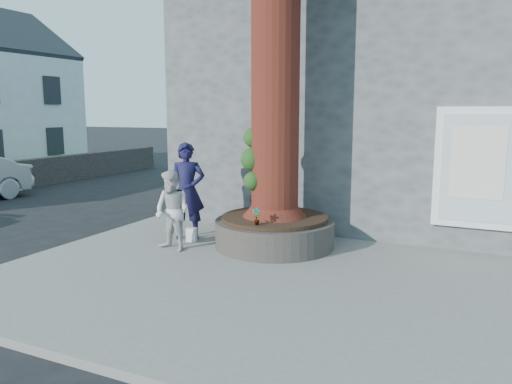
% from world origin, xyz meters
% --- Properties ---
extents(ground, '(120.00, 120.00, 0.00)m').
position_xyz_m(ground, '(0.00, 0.00, 0.00)').
color(ground, black).
rests_on(ground, ground).
extents(pavement, '(9.00, 8.00, 0.12)m').
position_xyz_m(pavement, '(1.50, 1.00, 0.06)').
color(pavement, slate).
rests_on(pavement, ground).
extents(yellow_line, '(0.10, 30.00, 0.01)m').
position_xyz_m(yellow_line, '(-3.05, 1.00, 0.00)').
color(yellow_line, yellow).
rests_on(yellow_line, ground).
extents(stone_shop, '(10.30, 8.30, 6.30)m').
position_xyz_m(stone_shop, '(2.50, 7.20, 3.16)').
color(stone_shop, '#4D5052').
rests_on(stone_shop, ground).
extents(planter, '(2.30, 2.30, 0.60)m').
position_xyz_m(planter, '(0.80, 2.00, 0.41)').
color(planter, black).
rests_on(planter, pavement).
extents(man, '(0.86, 0.75, 1.97)m').
position_xyz_m(man, '(-1.06, 1.81, 1.11)').
color(man, '#151336').
rests_on(man, pavement).
extents(woman, '(0.83, 0.70, 1.51)m').
position_xyz_m(woman, '(-0.82, 0.92, 0.88)').
color(woman, silver).
rests_on(woman, pavement).
extents(shopping_bag, '(0.22, 0.15, 0.28)m').
position_xyz_m(shopping_bag, '(-0.84, 1.60, 0.26)').
color(shopping_bag, white).
rests_on(shopping_bag, pavement).
extents(plant_a, '(0.18, 0.13, 0.31)m').
position_xyz_m(plant_a, '(0.81, 1.15, 0.88)').
color(plant_a, gray).
rests_on(plant_a, planter).
extents(plant_b, '(0.30, 0.30, 0.41)m').
position_xyz_m(plant_b, '(-0.05, 2.85, 0.92)').
color(plant_b, gray).
rests_on(plant_b, planter).
extents(plant_c, '(0.23, 0.23, 0.31)m').
position_xyz_m(plant_c, '(0.78, 2.18, 0.87)').
color(plant_c, gray).
rests_on(plant_c, planter).
extents(plant_d, '(0.40, 0.39, 0.33)m').
position_xyz_m(plant_d, '(0.42, 2.85, 0.89)').
color(plant_d, gray).
rests_on(plant_d, planter).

